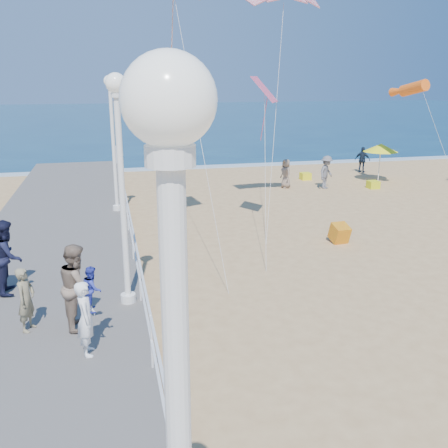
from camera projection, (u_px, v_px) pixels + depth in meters
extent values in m
plane|color=tan|center=(332.00, 296.00, 13.36)|extent=(160.00, 160.00, 0.00)
cube|color=#0D324F|center=(143.00, 118.00, 74.07)|extent=(160.00, 90.00, 0.05)
cube|color=silver|center=(196.00, 167.00, 32.50)|extent=(160.00, 1.20, 0.04)
cube|color=slate|center=(36.00, 319.00, 11.65)|extent=(5.00, 44.00, 0.40)
cube|color=white|center=(139.00, 260.00, 11.84)|extent=(0.05, 42.00, 0.06)
cube|color=white|center=(140.00, 279.00, 11.98)|extent=(0.05, 42.00, 0.04)
sphere|color=white|center=(169.00, 100.00, 2.23)|extent=(0.44, 0.44, 0.44)
cylinder|color=white|center=(128.00, 298.00, 12.04)|extent=(0.36, 0.36, 0.20)
cylinder|color=white|center=(123.00, 203.00, 11.38)|extent=(0.14, 0.14, 4.70)
sphere|color=white|center=(116.00, 83.00, 10.63)|extent=(0.44, 0.44, 0.44)
cylinder|color=white|center=(117.00, 208.00, 20.44)|extent=(0.36, 0.36, 0.20)
cylinder|color=white|center=(114.00, 150.00, 19.78)|extent=(0.14, 0.14, 4.70)
sphere|color=white|center=(109.00, 81.00, 19.04)|extent=(0.44, 0.44, 0.44)
imported|color=white|center=(86.00, 318.00, 9.59)|extent=(0.37, 0.56, 1.52)
imported|color=#2D38AB|center=(92.00, 288.00, 9.61)|extent=(0.35, 0.44, 0.90)
imported|color=#836D5B|center=(77.00, 286.00, 10.65)|extent=(0.75, 0.94, 1.87)
imported|color=#817759|center=(26.00, 299.00, 10.53)|extent=(0.50, 0.60, 1.41)
imported|color=#161832|center=(7.00, 256.00, 12.41)|extent=(0.76, 0.95, 1.87)
imported|color=slate|center=(326.00, 172.00, 26.11)|extent=(1.27, 1.21, 1.74)
imported|color=#172233|center=(362.00, 160.00, 30.58)|extent=(0.94, 0.92, 1.58)
imported|color=#87705D|center=(286.00, 174.00, 26.31)|extent=(0.62, 0.83, 1.54)
cube|color=#CD4B0C|center=(339.00, 235.00, 17.55)|extent=(0.62, 0.76, 0.74)
cylinder|color=white|center=(379.00, 166.00, 27.84)|extent=(0.05, 0.05, 1.80)
cone|color=#FAF21A|center=(381.00, 148.00, 27.56)|extent=(1.90, 1.90, 0.45)
cube|color=yellow|center=(305.00, 176.00, 28.62)|extent=(0.55, 0.55, 0.40)
cube|color=yellow|center=(373.00, 185.00, 26.34)|extent=(0.55, 0.55, 0.40)
cylinder|color=#FE6215|center=(414.00, 88.00, 23.92)|extent=(0.99, 2.59, 1.06)
cube|color=#DA5077|center=(264.00, 89.00, 17.51)|extent=(1.27, 1.42, 0.89)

